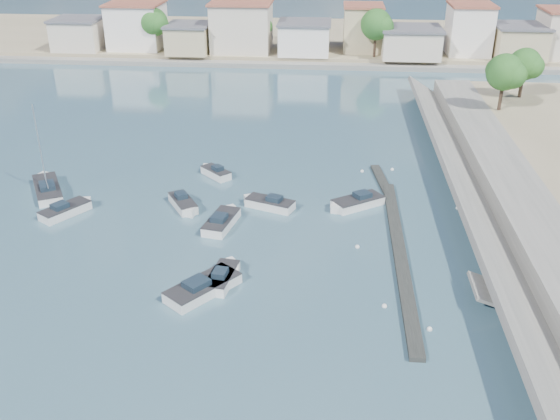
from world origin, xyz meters
name	(u,v)px	position (x,y,z in m)	size (l,w,h in m)	color
ground	(321,129)	(0.00, 40.00, 0.00)	(400.00, 400.00, 0.00)	#2F4D5F
seawall_walkway	(539,232)	(18.50, 13.00, 0.90)	(5.00, 90.00, 1.80)	slate
breakwater	(396,236)	(6.90, 12.69, 0.17)	(2.00, 31.02, 0.35)	black
far_shore_land	(328,39)	(0.00, 92.00, 0.70)	(160.00, 40.00, 1.40)	gray
far_shore_quay	(326,66)	(0.00, 71.00, 0.40)	(160.00, 2.50, 0.80)	slate
far_town	(391,33)	(10.71, 76.92, 4.93)	(113.01, 12.80, 8.35)	beige
shore_trees	(380,35)	(8.34, 68.11, 6.22)	(74.56, 38.32, 7.92)	#38281E
motorboat_a	(223,276)	(-6.29, 5.00, 0.38)	(2.16, 4.59, 1.48)	silver
motorboat_b	(223,221)	(-7.83, 13.77, 0.38)	(2.81, 5.36, 1.48)	silver
motorboat_c	(268,204)	(-4.29, 17.53, 0.38)	(4.92, 3.16, 1.48)	silver
motorboat_d	(355,203)	(3.69, 18.31, 0.38)	(5.05, 4.36, 1.48)	silver
motorboat_e	(68,210)	(-22.01, 14.69, 0.38)	(3.96, 4.70, 1.48)	silver
motorboat_f	(215,173)	(-10.40, 24.28, 0.38)	(3.48, 3.45, 1.48)	silver
motorboat_g	(184,204)	(-11.91, 16.70, 0.38)	(3.45, 4.31, 1.48)	silver
motorboat_h	(206,286)	(-7.27, 3.59, 0.38)	(5.26, 5.78, 1.48)	silver
sailboat	(47,188)	(-25.79, 19.06, 0.41)	(5.10, 6.82, 9.00)	silver
mooring_buoys	(396,228)	(7.09, 14.45, 0.05)	(9.67, 27.47, 0.37)	white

